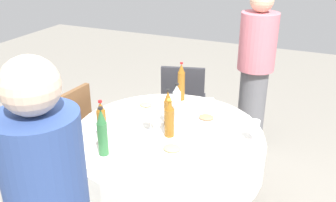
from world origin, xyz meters
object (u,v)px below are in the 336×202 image
object	(u,v)px
dining_table	(168,150)
plate_outer	(146,106)
plate_left	(214,139)
bottle_amber_front	(168,109)
bottle_amber_west	(181,83)
chair_west	(183,99)
wine_glass_rear	(150,117)
bottle_amber_rear	(102,123)
chair_mid	(66,129)
plate_inner	(172,150)
bottle_clear_near	(177,103)
bottle_green_east	(102,133)
plate_north	(206,119)
wine_glass_right	(255,126)
bottle_amber_right	(169,119)
person_near	(255,70)

from	to	relation	value
dining_table	plate_outer	xyz separation A→B (m)	(-0.31, 0.27, 0.16)
dining_table	plate_left	distance (m)	0.37
bottle_amber_front	bottle_amber_west	size ratio (longest dim) A/B	0.86
dining_table	chair_west	bearing A→B (deg)	105.62
wine_glass_rear	bottle_amber_rear	bearing A→B (deg)	-127.43
plate_left	chair_mid	bearing A→B (deg)	177.33
plate_inner	bottle_clear_near	bearing A→B (deg)	108.98
chair_mid	bottle_amber_west	bearing A→B (deg)	-56.69
bottle_green_east	plate_left	xyz separation A→B (m)	(0.57, 0.43, -0.14)
dining_table	chair_west	size ratio (longest dim) A/B	1.53
bottle_amber_west	bottle_amber_rear	bearing A→B (deg)	-103.70
chair_mid	plate_north	bearing A→B (deg)	-76.50
dining_table	chair_mid	xyz separation A→B (m)	(-0.94, 0.06, -0.07)
bottle_clear_near	chair_mid	size ratio (longest dim) A/B	0.32
bottle_amber_front	chair_mid	bearing A→B (deg)	-178.89
bottle_amber_front	wine_glass_right	size ratio (longest dim) A/B	1.82
bottle_amber_rear	chair_mid	xyz separation A→B (m)	(-0.62, 0.38, -0.36)
bottle_amber_front	chair_mid	world-z (taller)	bottle_amber_front
plate_outer	bottle_clear_near	bearing A→B (deg)	-16.30
bottle_amber_rear	wine_glass_right	distance (m)	0.98
plate_left	chair_west	world-z (taller)	chair_west
wine_glass_rear	bottle_amber_right	bearing A→B (deg)	-6.70
bottle_amber_right	person_near	world-z (taller)	person_near
bottle_clear_near	plate_left	distance (m)	0.41
dining_table	wine_glass_right	world-z (taller)	wine_glass_right
bottle_green_east	plate_inner	bearing A→B (deg)	26.99
bottle_amber_right	plate_outer	distance (m)	0.49
plate_inner	chair_west	distance (m)	1.35
bottle_clear_near	bottle_amber_right	distance (m)	0.25
chair_mid	chair_west	bearing A→B (deg)	-30.56
plate_outer	plate_north	size ratio (longest dim) A/B	0.86
bottle_amber_front	plate_north	size ratio (longest dim) A/B	1.12
bottle_clear_near	bottle_amber_west	distance (m)	0.36
wine_glass_rear	plate_north	distance (m)	0.43
bottle_amber_front	plate_left	world-z (taller)	bottle_amber_front
plate_left	bottle_green_east	bearing A→B (deg)	-142.97
bottle_amber_rear	chair_mid	world-z (taller)	bottle_amber_rear
plate_outer	plate_north	xyz separation A→B (m)	(0.50, -0.02, 0.00)
bottle_clear_near	plate_inner	xyz separation A→B (m)	(0.15, -0.42, -0.12)
bottle_amber_rear	plate_north	bearing A→B (deg)	47.87
bottle_amber_front	dining_table	bearing A→B (deg)	-65.82
plate_outer	dining_table	bearing A→B (deg)	-41.55
wine_glass_right	bottle_amber_front	bearing A→B (deg)	-178.48
dining_table	plate_left	xyz separation A→B (m)	(0.33, 0.00, 0.16)
plate_north	plate_outer	bearing A→B (deg)	178.10
bottle_amber_west	chair_mid	world-z (taller)	bottle_amber_west
dining_table	bottle_amber_rear	world-z (taller)	bottle_amber_rear
bottle_green_east	plate_outer	distance (m)	0.72
person_near	bottle_clear_near	bearing A→B (deg)	-92.89
bottle_amber_rear	chair_mid	size ratio (longest dim) A/B	0.34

